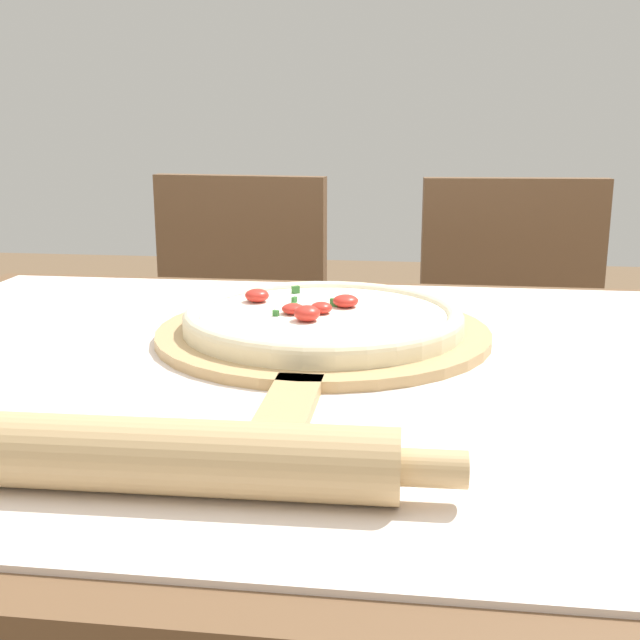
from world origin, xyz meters
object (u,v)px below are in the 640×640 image
Objects in this scene: pizza at (323,318)px; rolling_pin at (164,456)px; pizza_peel at (321,337)px; chair_left at (229,357)px; chair_right at (514,368)px.

rolling_pin is at bearing -98.23° from pizza.
pizza_peel is 0.62× the size of chair_left.
pizza_peel is at bearing -88.73° from pizza.
chair_left is (-0.23, 1.11, -0.27)m from rolling_pin.
pizza_peel is 0.62× the size of chair_right.
chair_left is at bearing 112.55° from pizza.
rolling_pin reaches higher than pizza.
rolling_pin is at bearing -112.64° from chair_right.
chair_left is at bearing 112.10° from pizza_peel.
pizza is 0.79× the size of rolling_pin.
pizza_peel is at bearing -117.64° from chair_right.
pizza_peel is 0.82m from chair_right.
rolling_pin is (-0.06, -0.40, 0.02)m from pizza_peel.
rolling_pin is (-0.06, -0.41, 0.00)m from pizza.
pizza_peel is 1.70× the size of pizza.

